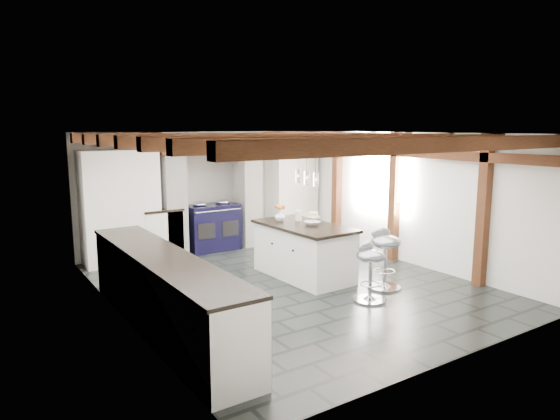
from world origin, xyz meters
TOP-DOWN VIEW (x-y plane):
  - ground at (0.00, 0.00)m, footprint 6.00×6.00m
  - room_shell at (-0.61, 1.42)m, footprint 6.00×6.03m
  - range_cooker at (0.00, 2.68)m, footprint 1.00×0.63m
  - kitchen_island at (0.44, 0.23)m, footprint 0.97×1.77m
  - bar_stool_near at (1.11, -0.90)m, footprint 0.53×0.53m
  - bar_stool_far at (0.53, -1.20)m, footprint 0.45×0.45m

SIDE VIEW (x-z plane):
  - ground at x=0.00m, z-range 0.00..0.00m
  - kitchen_island at x=0.44m, z-range -0.13..1.01m
  - range_cooker at x=0.00m, z-range -0.03..0.96m
  - bar_stool_far at x=0.53m, z-range 0.10..0.93m
  - bar_stool_near at x=1.11m, z-range 0.11..1.02m
  - room_shell at x=-0.61m, z-range -1.93..4.07m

